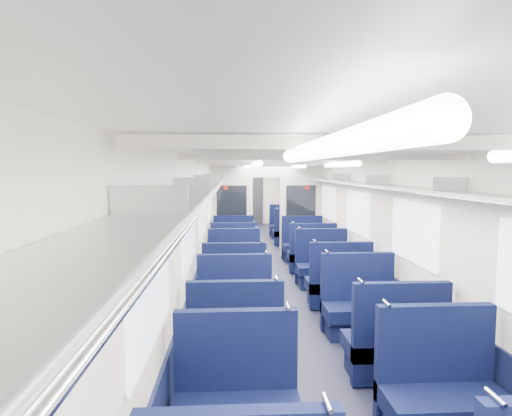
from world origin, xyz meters
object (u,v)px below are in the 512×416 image
object	(u,v)px
seat_18	(234,246)
seat_20	(234,233)
seat_21	(290,233)
seat_9	(395,348)
seat_12	(234,287)
seat_14	(234,268)
seat_8	(235,345)
seat_22	(234,228)
seat_19	(303,247)
seat_6	(236,407)
seat_23	(285,227)
seat_15	(322,268)
seat_10	(235,312)
seat_13	(338,286)
end_door	(254,199)
bulkhead	(266,208)
seat_17	(312,257)
seat_16	(234,255)
seat_7	(441,398)

from	to	relation	value
seat_18	seat_20	distance (m)	2.04
seat_21	seat_9	bearing A→B (deg)	-90.00
seat_12	seat_14	world-z (taller)	same
seat_8	seat_22	xyz separation A→B (m)	(0.00, 8.87, 0.00)
seat_18	seat_19	bearing A→B (deg)	-5.90
seat_18	seat_19	xyz separation A→B (m)	(1.66, -0.17, 0.00)
seat_6	seat_8	world-z (taller)	same
seat_12	seat_23	distance (m)	6.99
seat_20	seat_15	bearing A→B (deg)	-69.40
seat_18	seat_20	size ratio (longest dim) A/B	1.00
seat_10	seat_13	xyz separation A→B (m)	(1.66, 1.11, 0.00)
seat_15	seat_23	size ratio (longest dim) A/B	1.00
seat_19	seat_22	xyz separation A→B (m)	(-1.66, 3.28, 0.00)
seat_10	seat_18	world-z (taller)	same
end_door	seat_23	bearing A→B (deg)	-76.95
seat_10	seat_15	xyz separation A→B (m)	(1.66, 2.32, 0.00)
bulkhead	seat_12	xyz separation A→B (m)	(-0.83, -4.03, -0.89)
seat_13	seat_21	xyz separation A→B (m)	(0.00, 5.53, 0.00)
seat_20	seat_23	distance (m)	2.04
seat_14	seat_21	xyz separation A→B (m)	(1.66, 4.22, 0.00)
seat_8	seat_9	bearing A→B (deg)	-5.08
bulkhead	seat_13	bearing A→B (deg)	-78.43
seat_10	seat_19	distance (m)	4.82
seat_18	seat_9	bearing A→B (deg)	-74.30
seat_8	seat_20	distance (m)	7.79
seat_6	seat_18	distance (m)	6.90
seat_12	seat_13	size ratio (longest dim) A/B	1.00
seat_9	seat_10	size ratio (longest dim) A/B	1.00
seat_12	seat_14	size ratio (longest dim) A/B	1.00
seat_18	seat_21	size ratio (longest dim) A/B	1.00
bulkhead	seat_19	size ratio (longest dim) A/B	2.53
seat_10	seat_12	size ratio (longest dim) A/B	1.00
seat_6	seat_13	bearing A→B (deg)	63.44
seat_17	seat_19	xyz separation A→B (m)	(0.00, 1.15, 0.00)
seat_15	seat_19	xyz separation A→B (m)	(0.00, 2.21, 0.00)
seat_8	seat_13	bearing A→B (deg)	52.60
seat_10	seat_20	bearing A→B (deg)	90.00
seat_8	seat_23	world-z (taller)	same
seat_15	seat_21	size ratio (longest dim) A/B	1.00
seat_12	seat_15	size ratio (longest dim) A/B	1.00
bulkhead	seat_9	world-z (taller)	bulkhead
seat_16	seat_10	bearing A→B (deg)	-90.00
seat_9	seat_17	distance (m)	4.59
seat_17	seat_20	world-z (taller)	same
seat_7	seat_20	xyz separation A→B (m)	(-1.66, 8.91, 0.00)
seat_13	seat_21	world-z (taller)	same
bulkhead	seat_17	size ratio (longest dim) A/B	2.53
end_door	seat_15	distance (m)	9.25
seat_7	seat_10	bearing A→B (deg)	127.40
seat_12	seat_14	distance (m)	1.29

